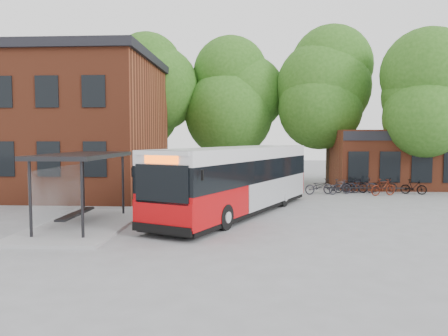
# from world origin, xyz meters

# --- Properties ---
(ground) EXTENTS (100.00, 100.00, 0.00)m
(ground) POSITION_xyz_m (0.00, 0.00, 0.00)
(ground) COLOR gray
(station_building) EXTENTS (18.40, 10.40, 8.50)m
(station_building) POSITION_xyz_m (-13.00, 9.00, 4.25)
(station_building) COLOR brown
(station_building) RESTS_ON ground
(shop_row) EXTENTS (14.00, 6.20, 4.00)m
(shop_row) POSITION_xyz_m (15.00, 14.00, 2.00)
(shop_row) COLOR brown
(shop_row) RESTS_ON ground
(bus_shelter) EXTENTS (3.60, 7.00, 2.90)m
(bus_shelter) POSITION_xyz_m (-4.50, -1.00, 1.45)
(bus_shelter) COLOR black
(bus_shelter) RESTS_ON ground
(bike_rail) EXTENTS (5.20, 0.10, 0.38)m
(bike_rail) POSITION_xyz_m (9.28, 10.00, 0.19)
(bike_rail) COLOR black
(bike_rail) RESTS_ON ground
(tree_0) EXTENTS (7.92, 7.92, 11.00)m
(tree_0) POSITION_xyz_m (-6.00, 16.00, 5.50)
(tree_0) COLOR #285717
(tree_0) RESTS_ON ground
(tree_1) EXTENTS (7.92, 7.92, 10.40)m
(tree_1) POSITION_xyz_m (1.00, 17.00, 5.20)
(tree_1) COLOR #285717
(tree_1) RESTS_ON ground
(tree_2) EXTENTS (7.92, 7.92, 11.00)m
(tree_2) POSITION_xyz_m (8.00, 16.00, 5.50)
(tree_2) COLOR #285717
(tree_2) RESTS_ON ground
(tree_3) EXTENTS (7.04, 7.04, 9.28)m
(tree_3) POSITION_xyz_m (13.00, 12.00, 4.64)
(tree_3) COLOR #285717
(tree_3) RESTS_ON ground
(city_bus) EXTENTS (7.27, 11.99, 3.05)m
(city_bus) POSITION_xyz_m (1.49, 2.28, 1.52)
(city_bus) COLOR #BC080B
(city_bus) RESTS_ON ground
(bicycle_0) EXTENTS (1.94, 1.14, 0.96)m
(bicycle_0) POSITION_xyz_m (6.26, 9.42, 0.48)
(bicycle_0) COLOR #23212A
(bicycle_0) RESTS_ON ground
(bicycle_1) EXTENTS (1.62, 1.03, 0.95)m
(bicycle_1) POSITION_xyz_m (7.54, 9.44, 0.47)
(bicycle_1) COLOR black
(bicycle_1) RESTS_ON ground
(bicycle_2) EXTENTS (1.79, 0.86, 0.90)m
(bicycle_2) POSITION_xyz_m (8.12, 10.16, 0.45)
(bicycle_2) COLOR black
(bicycle_2) RESTS_ON ground
(bicycle_3) EXTENTS (1.68, 0.83, 0.97)m
(bicycle_3) POSITION_xyz_m (8.64, 10.35, 0.49)
(bicycle_3) COLOR black
(bicycle_3) RESTS_ON ground
(bicycle_4) EXTENTS (1.90, 0.67, 1.00)m
(bicycle_4) POSITION_xyz_m (8.99, 10.20, 0.50)
(bicycle_4) COLOR black
(bicycle_4) RESTS_ON ground
(bicycle_5) EXTENTS (1.77, 1.08, 1.03)m
(bicycle_5) POSITION_xyz_m (10.02, 9.02, 0.51)
(bicycle_5) COLOR #4D180C
(bicycle_5) RESTS_ON ground
(bicycle_6) EXTENTS (1.82, 1.10, 0.90)m
(bicycle_6) POSITION_xyz_m (10.54, 10.82, 0.45)
(bicycle_6) COLOR black
(bicycle_6) RESTS_ON ground
(bicycle_7) EXTENTS (1.57, 0.94, 0.91)m
(bicycle_7) POSITION_xyz_m (12.09, 9.79, 0.46)
(bicycle_7) COLOR black
(bicycle_7) RESTS_ON ground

